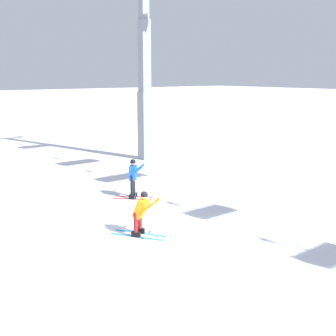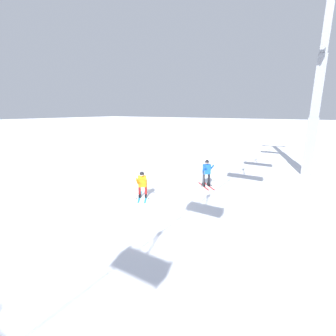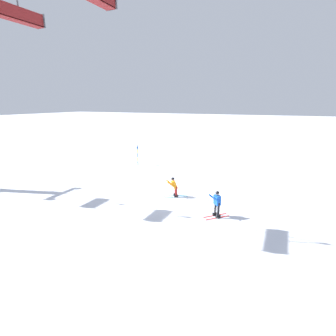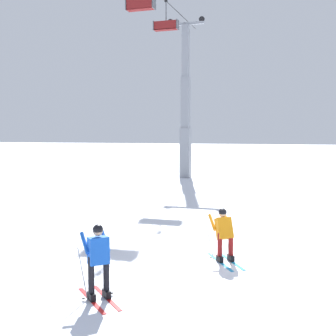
% 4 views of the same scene
% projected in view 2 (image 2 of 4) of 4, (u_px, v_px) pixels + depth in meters
% --- Properties ---
extents(ground_plane, '(260.00, 260.00, 0.00)m').
position_uv_depth(ground_plane, '(133.00, 203.00, 11.67)').
color(ground_plane, white).
extents(skier_carving_main, '(1.69, 1.31, 1.56)m').
position_uv_depth(skier_carving_main, '(142.00, 183.00, 12.12)').
color(skier_carving_main, '#198CCC').
rests_on(skier_carving_main, ground_plane).
extents(lift_tower_near, '(0.66, 2.95, 12.51)m').
position_uv_depth(lift_tower_near, '(317.00, 97.00, 15.66)').
color(lift_tower_near, gray).
rests_on(lift_tower_near, ground_plane).
extents(skier_distant_uphill, '(1.41, 1.44, 1.64)m').
position_uv_depth(skier_distant_uphill, '(207.00, 171.00, 14.01)').
color(skier_distant_uphill, red).
rests_on(skier_distant_uphill, ground_plane).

